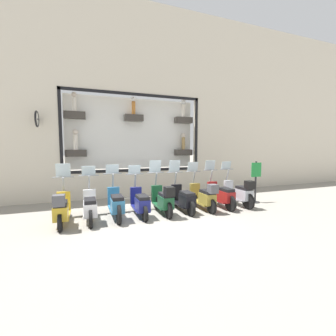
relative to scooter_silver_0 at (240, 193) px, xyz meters
name	(u,v)px	position (x,y,z in m)	size (l,w,h in m)	color
ground_plane	(160,219)	(-0.45, 3.20, -0.49)	(120.00, 120.00, 0.00)	gray
building_facade	(134,99)	(3.16, 3.20, 3.74)	(1.22, 36.00, 8.30)	beige
scooter_silver_0	(240,193)	(0.00, 0.00, 0.00)	(1.81, 0.61, 1.59)	black
scooter_red_1	(221,195)	(0.06, 0.74, -0.04)	(1.81, 0.61, 1.65)	black
scooter_olive_2	(204,196)	(-0.01, 1.48, -0.02)	(1.80, 0.61, 1.60)	black
scooter_black_3	(184,199)	(0.05, 2.22, -0.06)	(1.80, 0.60, 1.68)	black
scooter_green_4	(163,200)	(-0.01, 2.96, -0.01)	(1.80, 0.60, 1.69)	black
scooter_navy_5	(140,203)	(0.05, 3.70, -0.07)	(1.79, 0.60, 1.54)	black
scooter_teal_6	(116,204)	(0.06, 4.44, -0.04)	(1.81, 0.60, 1.58)	black
scooter_white_7	(90,207)	(0.05, 5.18, -0.06)	(1.80, 0.61, 1.55)	black
scooter_yellow_8	(62,209)	(-0.01, 5.92, -0.03)	(1.79, 0.61, 1.65)	black
shop_sign_post	(256,181)	(0.23, -0.92, 0.38)	(0.36, 0.45, 1.61)	#232326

